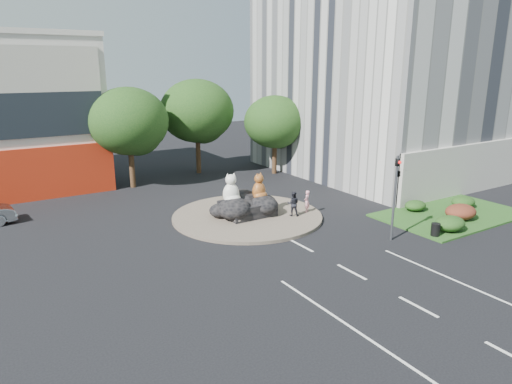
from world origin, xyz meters
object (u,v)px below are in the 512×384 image
kitten_white (273,207)px  pedestrian_pink (307,201)px  pedestrian_dark (293,204)px  cat_tabby (259,186)px  litter_bin (435,230)px  kitten_calico (237,215)px  cat_white (231,189)px

kitten_white → pedestrian_pink: (2.14, -0.97, 0.32)m
pedestrian_dark → cat_tabby: bearing=-11.0°
cat_tabby → litter_bin: 11.34m
cat_tabby → kitten_calico: 2.84m
pedestrian_pink → kitten_white: bearing=-59.2°
cat_white → litter_bin: 12.75m
cat_white → kitten_white: (2.76, -0.77, -1.52)m
kitten_calico → kitten_white: kitten_calico is taller
cat_white → cat_tabby: bearing=11.9°
cat_white → litter_bin: bearing=-31.7°
cat_tabby → pedestrian_pink: size_ratio=1.25×
cat_white → pedestrian_pink: cat_white is taller
kitten_calico → kitten_white: size_ratio=1.11×
kitten_calico → pedestrian_dark: 3.92m
kitten_calico → pedestrian_dark: (3.83, -0.77, 0.35)m
cat_tabby → litter_bin: cat_tabby is taller
kitten_calico → kitten_white: bearing=50.9°
pedestrian_dark → litter_bin: pedestrian_dark is taller
kitten_white → cat_white: bearing=135.0°
cat_white → litter_bin: (8.65, -9.22, -1.65)m
cat_tabby → pedestrian_pink: 3.43m
cat_white → pedestrian_pink: (4.90, -1.74, -1.20)m
kitten_white → pedestrian_dark: size_ratio=0.52×
pedestrian_dark → litter_bin: bearing=162.6°
kitten_white → pedestrian_dark: (0.86, -1.14, 0.39)m
cat_tabby → kitten_white: (0.69, -0.65, -1.41)m
kitten_calico → pedestrian_pink: pedestrian_pink is taller
cat_white → pedestrian_pink: size_ratio=1.39×
pedestrian_dark → litter_bin: size_ratio=2.18×
cat_white → litter_bin: cat_white is taller
kitten_white → pedestrian_pink: pedestrian_pink is taller
cat_white → kitten_white: bearing=-0.3°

